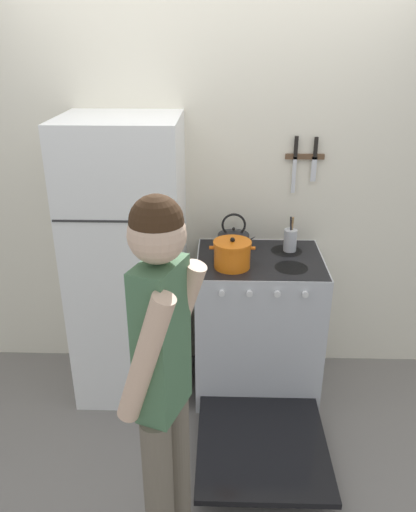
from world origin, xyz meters
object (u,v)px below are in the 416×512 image
refrigerator (129,264)px  utensil_jar (290,240)px  person (163,380)px  dutch_oven_pot (232,254)px  stove_range (257,328)px  tea_kettle (234,240)px

refrigerator → utensil_jar: 1.02m
utensil_jar → person: (-0.65, -1.36, -0.03)m
refrigerator → dutch_oven_pot: bearing=-11.3°
dutch_oven_pot → stove_range: bearing=25.5°
utensil_jar → person: person is taller
dutch_oven_pot → person: person is taller
dutch_oven_pot → tea_kettle: (0.01, 0.25, -0.01)m
tea_kettle → stove_range: bearing=-45.4°
person → utensil_jar: bearing=-5.2°
dutch_oven_pot → tea_kettle: 0.25m
dutch_oven_pot → person: size_ratio=0.16×
stove_range → tea_kettle: 0.59m
tea_kettle → person: size_ratio=0.14×
stove_range → dutch_oven_pot: size_ratio=5.16×
refrigerator → stove_range: refrigerator is taller
person → dutch_oven_pot: bearing=6.1°
stove_range → dutch_oven_pot: dutch_oven_pot is taller
tea_kettle → person: bearing=-102.3°
tea_kettle → dutch_oven_pot: bearing=-93.1°
refrigerator → utensil_jar: refrigerator is taller
dutch_oven_pot → utensil_jar: 0.45m
refrigerator → stove_range: (0.81, -0.04, -0.43)m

